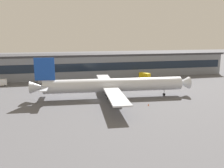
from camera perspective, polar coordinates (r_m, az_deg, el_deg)
ground_plane at (r=95.13m, az=-3.97°, el=-4.03°), size 600.00×600.00×0.00m
terminal_building at (r=149.16m, az=-7.74°, el=4.44°), size 191.89×19.24×14.46m
airliner at (r=98.33m, az=0.02°, el=-0.27°), size 67.17×57.86×17.14m
pushback_tractor at (r=134.19m, az=-16.99°, el=0.56°), size 3.51×5.22×1.75m
catering_truck at (r=140.39m, az=7.83°, el=1.94°), size 5.31×7.63×4.15m
stair_truck at (r=134.42m, az=-25.36°, el=0.36°), size 6.20×2.97×3.55m
traffic_cone_0 at (r=89.21m, az=8.77°, el=-4.97°), size 0.55×0.55×0.69m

